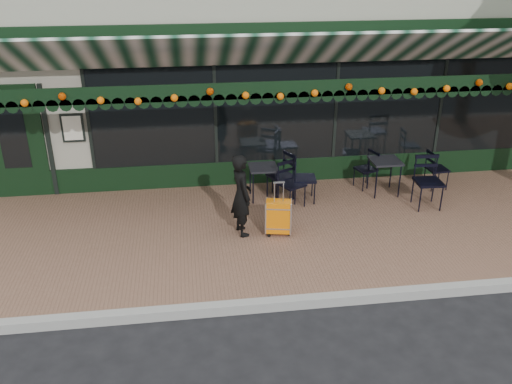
{
  "coord_description": "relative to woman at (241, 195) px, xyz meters",
  "views": [
    {
      "loc": [
        -1.58,
        -6.21,
        4.66
      ],
      "look_at": [
        -0.52,
        1.6,
        1.04
      ],
      "focal_mm": 38.0,
      "sensor_mm": 36.0,
      "label": 1
    }
  ],
  "objects": [
    {
      "name": "curb",
      "position": [
        0.73,
        -1.98,
        -0.78
      ],
      "size": [
        18.0,
        0.16,
        0.15
      ],
      "primitive_type": "cube",
      "color": "#9E9E99",
      "rests_on": "ground"
    },
    {
      "name": "woman",
      "position": [
        0.0,
        0.0,
        0.0
      ],
      "size": [
        0.45,
        0.58,
        1.42
      ],
      "primitive_type": "imported",
      "rotation": [
        0.0,
        0.0,
        1.81
      ],
      "color": "black",
      "rests_on": "sidewalk"
    },
    {
      "name": "sidewalk",
      "position": [
        0.73,
        0.1,
        -0.78
      ],
      "size": [
        18.0,
        4.0,
        0.15
      ],
      "primitive_type": "cube",
      "color": "brown",
      "rests_on": "ground"
    },
    {
      "name": "chair_b_right",
      "position": [
        1.32,
        1.12,
        -0.26
      ],
      "size": [
        0.49,
        0.49,
        0.9
      ],
      "primitive_type": null,
      "rotation": [
        0.0,
        0.0,
        1.46
      ],
      "color": "black",
      "rests_on": "sidewalk"
    },
    {
      "name": "ground",
      "position": [
        0.73,
        -1.9,
        -0.86
      ],
      "size": [
        80.0,
        80.0,
        0.0
      ],
      "primitive_type": "plane",
      "color": "black",
      "rests_on": "ground"
    },
    {
      "name": "chair_a_left",
      "position": [
        2.68,
        1.57,
        -0.32
      ],
      "size": [
        0.49,
        0.49,
        0.77
      ],
      "primitive_type": null,
      "rotation": [
        0.0,
        0.0,
        -1.25
      ],
      "color": "black",
      "rests_on": "sidewalk"
    },
    {
      "name": "cafe_table_b",
      "position": [
        0.56,
        1.33,
        -0.12
      ],
      "size": [
        0.53,
        0.53,
        0.66
      ],
      "color": "black",
      "rests_on": "sidewalk"
    },
    {
      "name": "chair_a_front",
      "position": [
        3.54,
        0.54,
        -0.22
      ],
      "size": [
        0.52,
        0.52,
        0.99
      ],
      "primitive_type": null,
      "rotation": [
        0.0,
        0.0,
        -0.05
      ],
      "color": "black",
      "rests_on": "sidewalk"
    },
    {
      "name": "restaurant_building",
      "position": [
        0.73,
        5.94,
        1.41
      ],
      "size": [
        12.0,
        9.6,
        4.5
      ],
      "color": "#A19C8B",
      "rests_on": "ground"
    },
    {
      "name": "chair_a_right",
      "position": [
        4.09,
        1.35,
        -0.31
      ],
      "size": [
        0.43,
        0.43,
        0.8
      ],
      "primitive_type": null,
      "rotation": [
        0.0,
        0.0,
        1.64
      ],
      "color": "black",
      "rests_on": "sidewalk"
    },
    {
      "name": "chair_b_left",
      "position": [
        0.9,
        1.29,
        -0.26
      ],
      "size": [
        0.6,
        0.6,
        0.91
      ],
      "primitive_type": null,
      "rotation": [
        0.0,
        0.0,
        -1.15
      ],
      "color": "black",
      "rests_on": "sidewalk"
    },
    {
      "name": "chair_b_front",
      "position": [
        1.04,
        0.92,
        -0.28
      ],
      "size": [
        0.58,
        0.58,
        0.86
      ],
      "primitive_type": null,
      "rotation": [
        0.0,
        0.0,
        0.48
      ],
      "color": "black",
      "rests_on": "sidewalk"
    },
    {
      "name": "suitcase",
      "position": [
        0.61,
        -0.13,
        -0.39
      ],
      "size": [
        0.46,
        0.31,
        0.96
      ],
      "rotation": [
        0.0,
        0.0,
        -0.2
      ],
      "color": "orange",
      "rests_on": "sidewalk"
    },
    {
      "name": "cafe_table_a",
      "position": [
        2.95,
        1.25,
        -0.08
      ],
      "size": [
        0.57,
        0.57,
        0.7
      ],
      "color": "black",
      "rests_on": "sidewalk"
    }
  ]
}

